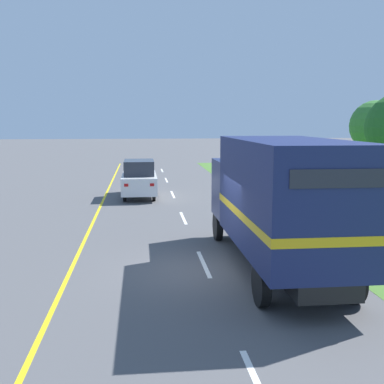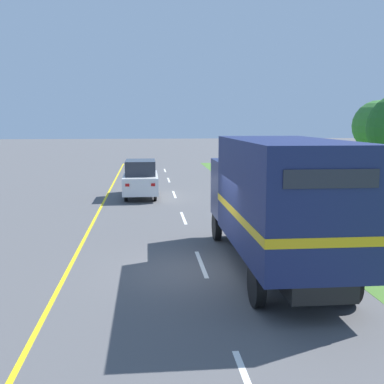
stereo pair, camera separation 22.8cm
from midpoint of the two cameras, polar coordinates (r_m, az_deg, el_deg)
ground_plane at (r=13.34m, az=1.23°, el=-9.23°), size 200.00×200.00×0.00m
edge_line_yellow at (r=21.20m, az=-11.60°, el=-2.75°), size 0.12×51.43×0.01m
centre_dash_near at (r=13.90m, az=0.92°, el=-8.49°), size 0.12×2.60×0.01m
centre_dash_mid_a at (r=20.27m, az=-1.37°, el=-3.09°), size 0.12×2.60×0.01m
centre_dash_mid_b at (r=26.75m, az=-2.54°, el=-0.29°), size 0.12×2.60×0.01m
centre_dash_far at (r=33.28m, az=-3.26°, el=1.42°), size 0.12×2.60×0.01m
centre_dash_farthest at (r=39.84m, az=-3.74°, el=2.57°), size 0.12×2.60×0.01m
horse_trailer_truck at (r=12.98m, az=9.80°, el=-0.76°), size 2.49×8.07×3.59m
lead_car_white at (r=25.79m, az=-6.53°, el=1.57°), size 1.80×4.28×2.00m
highway_sign at (r=20.18m, az=17.95°, el=1.26°), size 2.23×0.09×2.75m
roadside_tree_mid at (r=31.38m, az=20.71°, el=7.32°), size 3.09×3.09×5.30m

